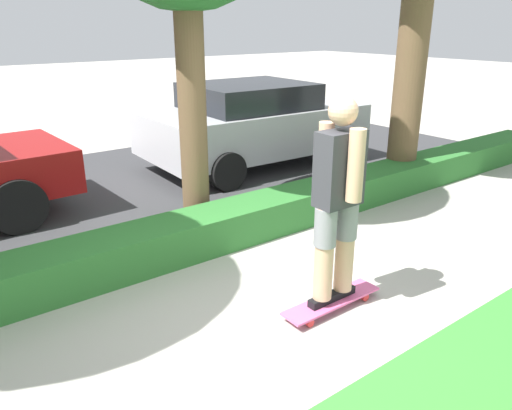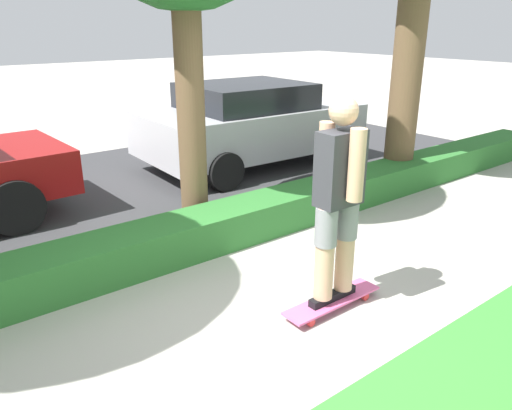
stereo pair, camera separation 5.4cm
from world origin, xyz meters
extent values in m
plane|color=#ADA89E|center=(0.00, 0.00, 0.00)|extent=(60.00, 60.00, 0.00)
cube|color=#38383A|center=(0.00, 4.20, 0.00)|extent=(14.90, 5.00, 0.01)
cube|color=#2D702D|center=(0.00, 1.60, 0.21)|extent=(14.90, 0.60, 0.43)
cube|color=#DB5B93|center=(0.43, -0.19, 0.08)|extent=(1.03, 0.24, 0.02)
cylinder|color=red|center=(0.78, -0.28, 0.04)|extent=(0.07, 0.04, 0.07)
cylinder|color=red|center=(0.78, -0.10, 0.04)|extent=(0.07, 0.04, 0.07)
cylinder|color=red|center=(0.08, -0.28, 0.04)|extent=(0.07, 0.04, 0.07)
cylinder|color=red|center=(0.08, -0.10, 0.04)|extent=(0.07, 0.04, 0.07)
cube|color=black|center=(0.30, -0.19, 0.13)|extent=(0.26, 0.09, 0.07)
cylinder|color=tan|center=(0.30, -0.19, 0.58)|extent=(0.17, 0.17, 0.85)
cylinder|color=gray|center=(0.30, -0.19, 0.84)|extent=(0.19, 0.19, 0.34)
cube|color=black|center=(0.56, -0.19, 0.13)|extent=(0.26, 0.09, 0.07)
cylinder|color=tan|center=(0.56, -0.19, 0.58)|extent=(0.17, 0.17, 0.85)
cylinder|color=gray|center=(0.56, -0.19, 0.84)|extent=(0.19, 0.19, 0.34)
cube|color=#333338|center=(0.43, -0.19, 1.32)|extent=(0.40, 0.22, 0.63)
cylinder|color=tan|center=(0.43, -0.36, 1.38)|extent=(0.13, 0.13, 0.59)
cylinder|color=tan|center=(0.43, -0.02, 1.38)|extent=(0.13, 0.13, 0.59)
sphere|color=tan|center=(0.43, -0.19, 1.79)|extent=(0.24, 0.24, 0.24)
cylinder|color=brown|center=(0.44, 2.17, 1.53)|extent=(0.33, 0.33, 3.06)
cylinder|color=brown|center=(3.95, 1.79, 1.74)|extent=(0.45, 0.45, 3.49)
cylinder|color=black|center=(-1.36, 3.36, 0.34)|extent=(0.68, 0.21, 0.68)
cube|color=#B7B7BC|center=(2.77, 4.10, 0.67)|extent=(3.90, 2.06, 0.74)
cube|color=black|center=(2.66, 4.10, 1.25)|extent=(2.05, 1.77, 0.42)
cylinder|color=black|center=(3.96, 3.21, 0.30)|extent=(0.60, 0.23, 0.60)
cylinder|color=black|center=(3.96, 4.99, 0.30)|extent=(0.60, 0.23, 0.60)
cylinder|color=black|center=(1.58, 3.21, 0.30)|extent=(0.60, 0.23, 0.60)
cylinder|color=black|center=(1.58, 4.99, 0.30)|extent=(0.60, 0.23, 0.60)
camera|label=1|loc=(-2.48, -2.90, 2.45)|focal=35.00mm
camera|label=2|loc=(-2.52, -2.87, 2.45)|focal=35.00mm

